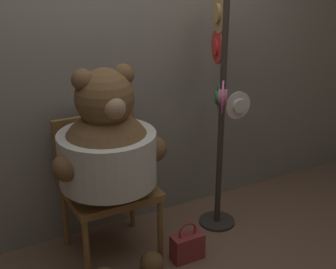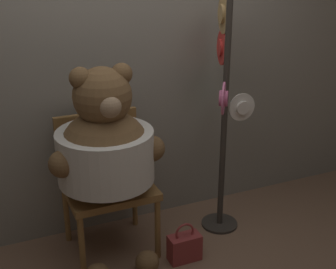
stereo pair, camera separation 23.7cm
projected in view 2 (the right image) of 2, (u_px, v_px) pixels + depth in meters
ground_plane at (161, 264)px, 3.20m from camera, size 14.00×14.00×0.00m
wall_back at (122, 54)px, 3.31m from camera, size 8.00×0.10×2.63m
chair at (105, 176)px, 3.24m from camera, size 0.59×0.52×0.96m
teddy_bear at (106, 150)px, 2.99m from camera, size 0.76×0.67×1.37m
hat_display_rack at (225, 106)px, 3.35m from camera, size 0.40×0.51×1.73m
handbag_on_ground at (185, 247)px, 3.22m from camera, size 0.22×0.12×0.29m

